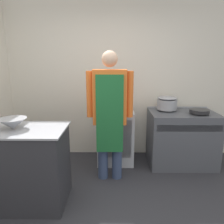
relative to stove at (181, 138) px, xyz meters
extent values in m
cube|color=silver|center=(-1.16, 0.43, 0.92)|extent=(8.00, 0.05, 2.70)
cube|color=#2D2D33|center=(-2.23, -1.06, 0.02)|extent=(1.16, 0.61, 0.90)
cube|color=#9EA0A8|center=(-2.23, -1.06, 0.47)|extent=(1.21, 0.64, 0.02)
cube|color=#4C4F56|center=(0.00, 0.00, 0.00)|extent=(1.03, 0.71, 0.86)
cube|color=#9EA0A8|center=(0.00, -0.34, 0.27)|extent=(0.95, 0.03, 0.10)
cube|color=#9EA0A8|center=(0.00, 0.34, 0.44)|extent=(1.03, 0.03, 0.02)
cube|color=silver|center=(-1.07, 0.09, 0.00)|extent=(0.58, 0.59, 0.87)
cube|color=silver|center=(-1.07, -0.20, 0.05)|extent=(0.49, 0.02, 0.61)
cylinder|color=#38476B|center=(-1.25, -0.48, -0.02)|extent=(0.14, 0.14, 0.82)
cylinder|color=#38476B|center=(-1.05, -0.48, -0.02)|extent=(0.14, 0.14, 0.82)
cube|color=orange|center=(-1.15, -0.48, 0.75)|extent=(0.45, 0.22, 0.72)
cube|color=#1E6633|center=(-1.15, -0.60, 0.54)|extent=(0.36, 0.02, 1.03)
cylinder|color=orange|center=(-1.41, -0.48, 0.79)|extent=(0.09, 0.09, 0.61)
cylinder|color=orange|center=(-0.88, -0.48, 0.79)|extent=(0.09, 0.09, 0.61)
sphere|color=beige|center=(-1.15, -0.48, 1.25)|extent=(0.21, 0.21, 0.21)
cone|color=#9EA0A8|center=(-2.21, -1.06, 0.54)|extent=(0.31, 0.31, 0.12)
cylinder|color=#9EA0A8|center=(-0.23, 0.12, 0.53)|extent=(0.32, 0.32, 0.16)
ellipsoid|color=#9EA0A8|center=(-0.23, 0.12, 0.64)|extent=(0.32, 0.32, 0.06)
cylinder|color=#262628|center=(0.21, -0.12, 0.48)|extent=(0.29, 0.29, 0.05)
camera|label=1|loc=(-1.08, -3.36, 1.22)|focal=35.00mm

